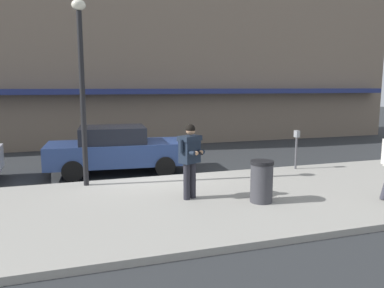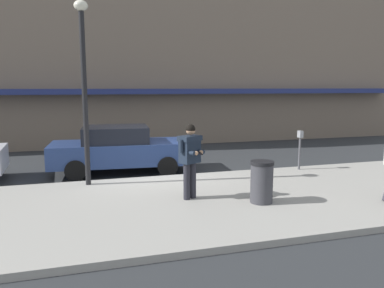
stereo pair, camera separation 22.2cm
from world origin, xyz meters
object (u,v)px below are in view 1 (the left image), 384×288
Objects in this scene: parked_sedan_mid at (117,149)px; man_texting_on_phone at (190,153)px; parking_meter at (296,144)px; trash_bin at (262,181)px; street_lamp_post at (82,74)px.

parked_sedan_mid is 4.13m from man_texting_on_phone.
parking_meter is 1.30× the size of trash_bin.
trash_bin is (3.85, -2.81, -2.51)m from street_lamp_post.
parking_meter is at bearing 26.12° from man_texting_on_phone.
street_lamp_post is (-1.06, -1.84, 2.35)m from parked_sedan_mid.
parking_meter reaches higher than trash_bin.
parked_sedan_mid is at bearing 59.99° from street_lamp_post.
street_lamp_post is 4.98× the size of trash_bin.
man_texting_on_phone is 3.64m from street_lamp_post.
trash_bin is at bearing -134.29° from parking_meter.
man_texting_on_phone is 0.37× the size of street_lamp_post.
street_lamp_post is 5.38m from trash_bin.
parked_sedan_mid is 5.86m from parking_meter.
man_texting_on_phone is 1.84× the size of trash_bin.
parked_sedan_mid is 3.17m from street_lamp_post.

